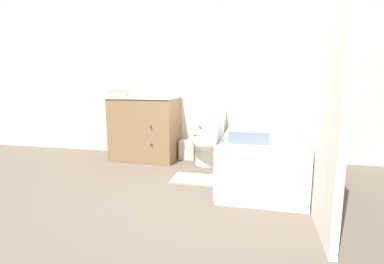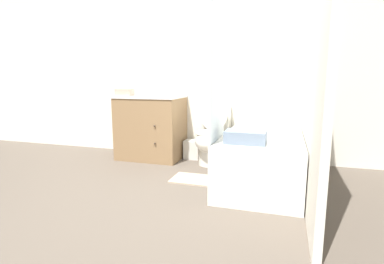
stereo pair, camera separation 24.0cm
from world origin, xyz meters
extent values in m
plane|color=brown|center=(0.00, 0.00, 0.00)|extent=(14.00, 14.00, 0.00)
cube|color=white|center=(0.00, 1.73, 1.25)|extent=(8.00, 0.05, 2.50)
cube|color=#B2BCC6|center=(-0.73, 1.70, 1.42)|extent=(0.78, 0.01, 0.93)
cube|color=white|center=(1.17, 0.85, 1.25)|extent=(0.05, 2.70, 2.50)
cube|color=olive|center=(-0.73, 1.42, 0.40)|extent=(0.82, 0.57, 0.80)
cube|color=white|center=(-0.73, 1.42, 0.82)|extent=(0.84, 0.59, 0.03)
cylinder|color=silver|center=(-0.73, 1.42, 0.78)|extent=(0.28, 0.28, 0.10)
sphere|color=#382D23|center=(-0.54, 1.12, 0.48)|extent=(0.02, 0.02, 0.02)
sphere|color=#382D23|center=(-0.54, 1.12, 0.27)|extent=(0.02, 0.02, 0.02)
cylinder|color=silver|center=(-0.73, 1.60, 0.85)|extent=(0.04, 0.04, 0.04)
cylinder|color=silver|center=(-0.73, 1.56, 0.91)|extent=(0.02, 0.11, 0.09)
cylinder|color=silver|center=(-0.78, 1.60, 0.85)|extent=(0.03, 0.03, 0.04)
cylinder|color=silver|center=(-0.67, 1.60, 0.85)|extent=(0.03, 0.03, 0.04)
cylinder|color=silver|center=(0.11, 1.33, 0.11)|extent=(0.30, 0.30, 0.22)
ellipsoid|color=silver|center=(0.11, 1.28, 0.31)|extent=(0.36, 0.44, 0.27)
torus|color=silver|center=(0.11, 1.28, 0.41)|extent=(0.36, 0.36, 0.04)
cube|color=silver|center=(0.11, 1.59, 0.57)|extent=(0.36, 0.18, 0.33)
ellipsoid|color=silver|center=(0.11, 1.48, 0.61)|extent=(0.34, 0.13, 0.41)
cube|color=silver|center=(0.76, 0.91, 0.25)|extent=(0.76, 1.57, 0.49)
cube|color=#A5A7A2|center=(0.76, 0.91, 0.49)|extent=(0.64, 1.45, 0.01)
cube|color=silver|center=(0.37, 0.49, 0.98)|extent=(0.02, 0.57, 1.96)
cube|color=silver|center=(-0.19, 1.54, 0.12)|extent=(0.20, 0.17, 0.25)
cube|color=silver|center=(-0.66, 1.43, 0.88)|extent=(0.12, 0.12, 0.09)
ellipsoid|color=white|center=(-0.66, 1.43, 0.94)|extent=(0.06, 0.04, 0.03)
cylinder|color=white|center=(-0.38, 1.38, 0.91)|extent=(0.05, 0.05, 0.15)
cylinder|color=silver|center=(-0.38, 1.38, 1.00)|extent=(0.03, 0.03, 0.03)
cube|color=tan|center=(-1.00, 1.24, 0.88)|extent=(0.21, 0.15, 0.09)
cube|color=slate|center=(0.64, 0.42, 0.55)|extent=(0.35, 0.24, 0.11)
cube|color=tan|center=(0.08, 0.71, 0.01)|extent=(0.45, 0.34, 0.02)
camera|label=1|loc=(0.73, -2.21, 1.04)|focal=28.00mm
camera|label=2|loc=(0.96, -2.15, 1.04)|focal=28.00mm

